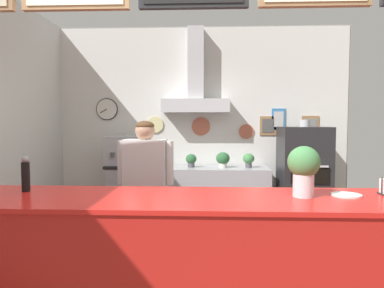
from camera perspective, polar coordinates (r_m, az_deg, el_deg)
The scene contains 13 objects.
back_wall_assembly at distance 5.36m, azimuth 1.39°, elevation 3.98°, with size 4.52×3.14×3.06m.
service_counter at distance 2.56m, azimuth 0.04°, elevation -20.59°, with size 4.03×0.75×1.09m.
back_prep_counter at distance 5.27m, azimuth -0.51°, elevation -8.86°, with size 2.34×0.59×0.92m.
pizza_oven at distance 5.18m, azimuth 17.62°, elevation -5.75°, with size 0.65×0.64×1.62m.
shop_worker at distance 3.84m, azimuth -7.56°, elevation -7.36°, with size 0.61×0.25×1.61m.
espresso_machine at distance 5.28m, azimuth -11.11°, elevation -1.27°, with size 0.50×0.48×0.46m.
potted_oregano at distance 5.22m, azimuth -5.96°, elevation -2.31°, with size 0.21×0.21×0.24m.
potted_rosemary at distance 5.19m, azimuth 9.17°, elevation -2.49°, with size 0.17×0.17×0.21m.
potted_sage at distance 5.18m, azimuth -0.14°, elevation -2.59°, with size 0.16×0.16×0.20m.
potted_basil at distance 5.15m, azimuth 5.03°, elevation -2.47°, with size 0.20×0.20×0.23m.
pepper_grinder at distance 2.82m, azimuth -25.40°, elevation -4.42°, with size 0.06×0.06×0.26m.
condiment_plate at distance 2.64m, azimuth 23.77°, elevation -7.58°, with size 0.20×0.20×0.01m.
basil_vase at distance 2.48m, azimuth 17.66°, elevation -3.89°, with size 0.21×0.21×0.34m.
Camera 1 is at (0.10, -2.85, 1.59)m, focal length 32.86 mm.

